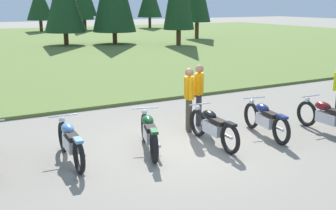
{
  "coord_description": "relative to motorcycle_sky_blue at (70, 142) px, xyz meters",
  "views": [
    {
      "loc": [
        -4.61,
        -7.79,
        3.28
      ],
      "look_at": [
        0.0,
        0.6,
        0.9
      ],
      "focal_mm": 44.11,
      "sensor_mm": 36.0,
      "label": 1
    }
  ],
  "objects": [
    {
      "name": "motorcycle_sky_blue",
      "position": [
        0.0,
        0.0,
        0.0
      ],
      "size": [
        0.62,
        2.1,
        0.88
      ],
      "color": "black",
      "rests_on": "ground"
    },
    {
      "name": "ground_plane",
      "position": [
        2.45,
        -0.42,
        -0.44
      ],
      "size": [
        140.0,
        140.0,
        0.0
      ],
      "primitive_type": "plane",
      "color": "gray"
    },
    {
      "name": "motorcycle_black",
      "position": [
        3.26,
        -0.55,
        0.0
      ],
      "size": [
        0.62,
        2.1,
        0.88
      ],
      "color": "black",
      "rests_on": "ground"
    },
    {
      "name": "rider_in_hivis_vest",
      "position": [
        3.85,
        0.97,
        0.51
      ],
      "size": [
        0.4,
        0.45,
        1.67
      ],
      "color": "#2D2D38",
      "rests_on": "ground"
    },
    {
      "name": "motorcycle_navy",
      "position": [
        4.79,
        -0.65,
        0.0
      ],
      "size": [
        0.65,
        2.08,
        0.88
      ],
      "color": "black",
      "rests_on": "ground"
    },
    {
      "name": "motorcycle_british_green",
      "position": [
        1.73,
        -0.24,
        0.0
      ],
      "size": [
        0.85,
        2.03,
        0.88
      ],
      "color": "black",
      "rests_on": "ground"
    },
    {
      "name": "rider_near_row_end",
      "position": [
        3.32,
        0.63,
        0.51
      ],
      "size": [
        0.34,
        0.51,
        1.67
      ],
      "color": "#4C4233",
      "rests_on": "ground"
    },
    {
      "name": "motorcycle_maroon",
      "position": [
        6.35,
        -1.23,
        0.0
      ],
      "size": [
        0.62,
        2.1,
        0.88
      ],
      "color": "black",
      "rests_on": "ground"
    },
    {
      "name": "grass_moorland",
      "position": [
        2.45,
        25.96,
        -0.39
      ],
      "size": [
        80.0,
        44.0,
        0.1
      ],
      "primitive_type": "cube",
      "color": "#5B7033",
      "rests_on": "ground"
    }
  ]
}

